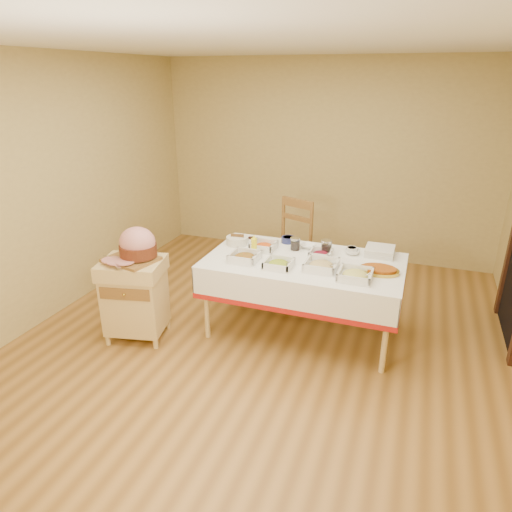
{
  "coord_description": "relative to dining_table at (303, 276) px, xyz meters",
  "views": [
    {
      "loc": [
        1.23,
        -3.55,
        2.37
      ],
      "look_at": [
        -0.14,
        0.2,
        0.78
      ],
      "focal_mm": 32.0,
      "sensor_mm": 36.0,
      "label": 1
    }
  ],
  "objects": [
    {
      "name": "small_bowl_left",
      "position": [
        -0.63,
        0.27,
        0.19
      ],
      "size": [
        0.12,
        0.12,
        0.05
      ],
      "color": "silver",
      "rests_on": "dining_table"
    },
    {
      "name": "serving_dish_d",
      "position": [
        0.51,
        -0.25,
        0.2
      ],
      "size": [
        0.28,
        0.28,
        0.11
      ],
      "color": "silver",
      "rests_on": "dining_table"
    },
    {
      "name": "serving_dish_c",
      "position": [
        0.2,
        -0.16,
        0.2
      ],
      "size": [
        0.28,
        0.28,
        0.12
      ],
      "color": "silver",
      "rests_on": "dining_table"
    },
    {
      "name": "mustard_bottle",
      "position": [
        -0.5,
        0.02,
        0.24
      ],
      "size": [
        0.06,
        0.06,
        0.18
      ],
      "color": "yellow",
      "rests_on": "dining_table"
    },
    {
      "name": "bowl_small_imported",
      "position": [
        0.4,
        0.31,
        0.18
      ],
      "size": [
        0.18,
        0.18,
        0.05
      ],
      "primitive_type": "imported",
      "rotation": [
        0.0,
        0.0,
        -0.27
      ],
      "color": "silver",
      "rests_on": "dining_table"
    },
    {
      "name": "dining_chair",
      "position": [
        -0.42,
        0.95,
        -0.06
      ],
      "size": [
        0.6,
        0.58,
        1.04
      ],
      "color": "brown",
      "rests_on": "ground"
    },
    {
      "name": "serving_dish_b",
      "position": [
        -0.17,
        -0.24,
        0.19
      ],
      "size": [
        0.24,
        0.24,
        0.1
      ],
      "color": "silver",
      "rests_on": "dining_table"
    },
    {
      "name": "dining_table",
      "position": [
        0.0,
        0.0,
        0.0
      ],
      "size": [
        1.82,
        1.02,
        0.76
      ],
      "color": "#E0C27B",
      "rests_on": "ground"
    },
    {
      "name": "small_bowl_mid",
      "position": [
        -0.27,
        0.41,
        0.2
      ],
      "size": [
        0.14,
        0.14,
        0.06
      ],
      "color": "navy",
      "rests_on": "dining_table"
    },
    {
      "name": "serving_dish_f",
      "position": [
        0.13,
        0.13,
        0.19
      ],
      "size": [
        0.21,
        0.2,
        0.1
      ],
      "color": "silver",
      "rests_on": "dining_table"
    },
    {
      "name": "serving_dish_e",
      "position": [
        -0.45,
        0.13,
        0.2
      ],
      "size": [
        0.25,
        0.23,
        0.11
      ],
      "color": "silver",
      "rests_on": "dining_table"
    },
    {
      "name": "plate_stack",
      "position": [
        0.65,
        0.37,
        0.2
      ],
      "size": [
        0.26,
        0.26,
        0.08
      ],
      "color": "silver",
      "rests_on": "dining_table"
    },
    {
      "name": "bread_basket",
      "position": [
        -0.75,
        0.18,
        0.2
      ],
      "size": [
        0.22,
        0.22,
        0.1
      ],
      "color": "silver",
      "rests_on": "dining_table"
    },
    {
      "name": "serving_dish_a",
      "position": [
        -0.52,
        -0.2,
        0.2
      ],
      "size": [
        0.26,
        0.26,
        0.11
      ],
      "color": "silver",
      "rests_on": "dining_table"
    },
    {
      "name": "preserve_jar_left",
      "position": [
        -0.15,
        0.23,
        0.22
      ],
      "size": [
        0.1,
        0.1,
        0.12
      ],
      "color": "silver",
      "rests_on": "dining_table"
    },
    {
      "name": "butcher_cart",
      "position": [
        -1.46,
        -0.63,
        -0.15
      ],
      "size": [
        0.65,
        0.58,
        0.79
      ],
      "color": "#E0C27B",
      "rests_on": "ground"
    },
    {
      "name": "small_bowl_right",
      "position": [
        0.39,
        0.34,
        0.19
      ],
      "size": [
        0.11,
        0.11,
        0.06
      ],
      "color": "silver",
      "rests_on": "dining_table"
    },
    {
      "name": "bowl_white_imported",
      "position": [
        -0.04,
        0.33,
        0.18
      ],
      "size": [
        0.19,
        0.19,
        0.04
      ],
      "primitive_type": "imported",
      "rotation": [
        0.0,
        0.0,
        -0.22
      ],
      "color": "silver",
      "rests_on": "dining_table"
    },
    {
      "name": "brass_platter",
      "position": [
        0.69,
        -0.05,
        0.18
      ],
      "size": [
        0.35,
        0.25,
        0.05
      ],
      "color": "gold",
      "rests_on": "dining_table"
    },
    {
      "name": "room_shell",
      "position": [
        -0.3,
        -0.3,
        0.7
      ],
      "size": [
        5.0,
        5.0,
        5.0
      ],
      "color": "olive",
      "rests_on": "ground"
    },
    {
      "name": "ham_on_board",
      "position": [
        -1.41,
        -0.6,
        0.33
      ],
      "size": [
        0.47,
        0.45,
        0.31
      ],
      "color": "brown",
      "rests_on": "butcher_cart"
    },
    {
      "name": "preserve_jar_right",
      "position": [
        0.16,
        0.24,
        0.22
      ],
      "size": [
        0.11,
        0.11,
        0.14
      ],
      "color": "silver",
      "rests_on": "dining_table"
    }
  ]
}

